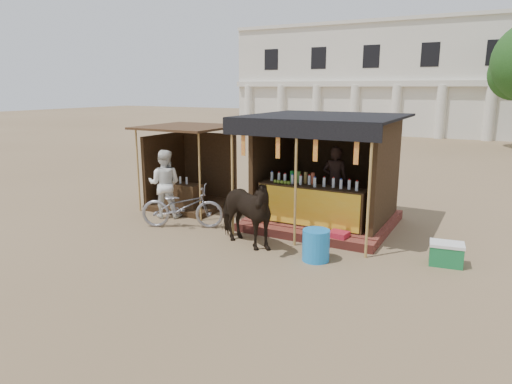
{
  "coord_description": "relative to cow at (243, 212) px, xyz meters",
  "views": [
    {
      "loc": [
        4.81,
        -7.36,
        3.44
      ],
      "look_at": [
        0.0,
        1.6,
        1.1
      ],
      "focal_mm": 32.0,
      "sensor_mm": 36.0,
      "label": 1
    }
  ],
  "objects": [
    {
      "name": "bystander",
      "position": [
        -3.01,
        1.02,
        0.13
      ],
      "size": [
        1.09,
        0.98,
        1.84
      ],
      "primitive_type": "imported",
      "rotation": [
        0.0,
        0.0,
        3.53
      ],
      "color": "white",
      "rests_on": "ground"
    },
    {
      "name": "ground",
      "position": [
        -0.02,
        -0.98,
        -0.78
      ],
      "size": [
        120.0,
        120.0,
        0.0
      ],
      "primitive_type": "plane",
      "color": "#846B4C",
      "rests_on": "ground"
    },
    {
      "name": "cooler",
      "position": [
        4.09,
        0.93,
        -0.55
      ],
      "size": [
        0.69,
        0.52,
        0.46
      ],
      "color": "#19743C",
      "rests_on": "ground"
    },
    {
      "name": "main_stall",
      "position": [
        1.0,
        2.39,
        0.25
      ],
      "size": [
        3.6,
        3.61,
        2.78
      ],
      "color": "brown",
      "rests_on": "ground"
    },
    {
      "name": "cow",
      "position": [
        0.0,
        0.0,
        0.0
      ],
      "size": [
        2.03,
        1.41,
        1.57
      ],
      "primitive_type": "imported",
      "rotation": [
        0.0,
        0.0,
        1.23
      ],
      "color": "black",
      "rests_on": "ground"
    },
    {
      "name": "background_building",
      "position": [
        -2.02,
        28.97,
        3.2
      ],
      "size": [
        26.0,
        7.45,
        8.18
      ],
      "color": "silver",
      "rests_on": "ground"
    },
    {
      "name": "motorbike",
      "position": [
        -2.03,
        0.48,
        -0.24
      ],
      "size": [
        2.16,
        1.52,
        1.08
      ],
      "primitive_type": "imported",
      "rotation": [
        0.0,
        0.0,
        2.01
      ],
      "color": "gray",
      "rests_on": "ground"
    },
    {
      "name": "secondary_stall",
      "position": [
        -3.18,
        2.26,
        0.07
      ],
      "size": [
        2.4,
        2.4,
        2.38
      ],
      "color": "#372314",
      "rests_on": "ground"
    },
    {
      "name": "blue_barrel",
      "position": [
        1.73,
        -0.06,
        -0.46
      ],
      "size": [
        0.73,
        0.73,
        0.65
      ],
      "primitive_type": "cylinder",
      "rotation": [
        0.0,
        0.0,
        -0.43
      ],
      "color": "#1C83D6",
      "rests_on": "ground"
    },
    {
      "name": "red_crate",
      "position": [
        1.85,
        1.02,
        -0.62
      ],
      "size": [
        0.45,
        0.41,
        0.32
      ],
      "primitive_type": "cube",
      "rotation": [
        0.0,
        0.0,
        -0.12
      ],
      "color": "#AE1D2F",
      "rests_on": "ground"
    }
  ]
}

